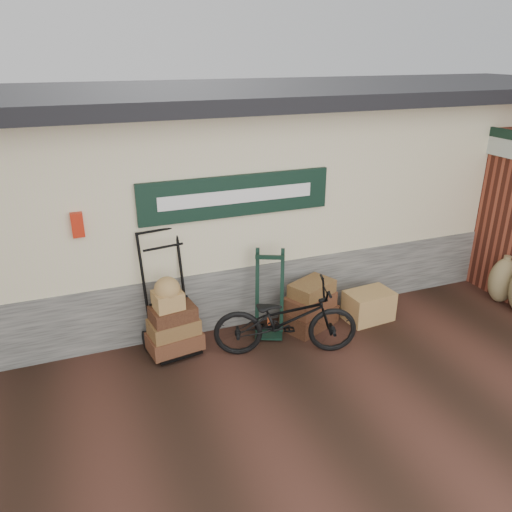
{
  "coord_description": "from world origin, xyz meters",
  "views": [
    {
      "loc": [
        -2.34,
        -5.01,
        3.72
      ],
      "look_at": [
        -0.06,
        0.9,
        1.09
      ],
      "focal_mm": 35.0,
      "sensor_mm": 36.0,
      "label": 1
    }
  ],
  "objects": [
    {
      "name": "burlap_sack_left",
      "position": [
        3.83,
        0.19,
        0.37
      ],
      "size": [
        0.48,
        0.41,
        0.73
      ],
      "primitive_type": "ellipsoid",
      "rotation": [
        0.0,
        0.0,
        -0.06
      ],
      "color": "olive",
      "rests_on": "ground"
    },
    {
      "name": "suitcase_stack",
      "position": [
        0.66,
        0.61,
        0.35
      ],
      "size": [
        0.92,
        0.77,
        0.69
      ],
      "primitive_type": null,
      "rotation": [
        0.0,
        0.0,
        0.43
      ],
      "color": "#371B11",
      "rests_on": "ground"
    },
    {
      "name": "ground",
      "position": [
        0.0,
        0.0,
        0.0
      ],
      "size": [
        80.0,
        80.0,
        0.0
      ],
      "primitive_type": "plane",
      "color": "black",
      "rests_on": "ground"
    },
    {
      "name": "porter_trolley",
      "position": [
        -1.34,
        0.78,
        0.83
      ],
      "size": [
        0.91,
        0.73,
        1.65
      ],
      "primitive_type": null,
      "rotation": [
        0.0,
        0.0,
        0.14
      ],
      "color": "black",
      "rests_on": "ground"
    },
    {
      "name": "brick_outbuilding",
      "position": [
        4.7,
        1.19,
        1.3
      ],
      "size": [
        1.71,
        4.51,
        2.62
      ],
      "color": "maroon",
      "rests_on": "ground"
    },
    {
      "name": "green_barrow",
      "position": [
        0.04,
        0.64,
        0.62
      ],
      "size": [
        0.56,
        0.53,
        1.23
      ],
      "primitive_type": null,
      "rotation": [
        0.0,
        0.0,
        -0.43
      ],
      "color": "black",
      "rests_on": "ground"
    },
    {
      "name": "bicycle",
      "position": [
        0.05,
        0.11,
        0.55
      ],
      "size": [
        1.18,
        1.99,
        1.09
      ],
      "primitive_type": "imported",
      "rotation": [
        0.0,
        0.0,
        1.27
      ],
      "color": "black",
      "rests_on": "ground"
    },
    {
      "name": "wicker_hamper",
      "position": [
        1.56,
        0.46,
        0.22
      ],
      "size": [
        0.71,
        0.5,
        0.45
      ],
      "primitive_type": "cube",
      "rotation": [
        0.0,
        0.0,
        0.08
      ],
      "color": "olive",
      "rests_on": "ground"
    },
    {
      "name": "station_building",
      "position": [
        -0.01,
        2.74,
        1.61
      ],
      "size": [
        14.4,
        4.1,
        3.2
      ],
      "color": "#4C4C47",
      "rests_on": "ground"
    }
  ]
}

